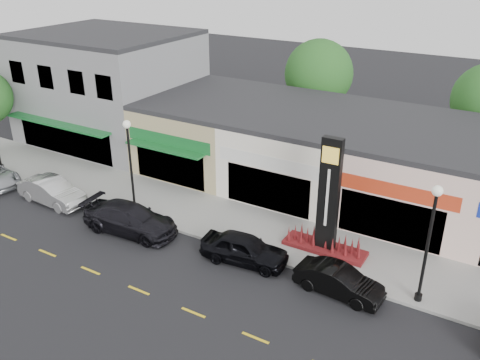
{
  "coord_description": "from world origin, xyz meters",
  "views": [
    {
      "loc": [
        10.39,
        -16.73,
        14.1
      ],
      "look_at": [
        -1.84,
        4.0,
        2.96
      ],
      "focal_mm": 38.0,
      "sensor_mm": 36.0,
      "label": 1
    }
  ],
  "objects": [
    {
      "name": "pylon_sign",
      "position": [
        3.0,
        4.2,
        2.27
      ],
      "size": [
        4.2,
        1.3,
        6.0
      ],
      "color": "#5F1710",
      "rests_on": "sidewalk"
    },
    {
      "name": "sidewalk",
      "position": [
        0.0,
        4.35,
        0.07
      ],
      "size": [
        52.0,
        4.3,
        0.15
      ],
      "primitive_type": "cube",
      "color": "gray",
      "rests_on": "ground"
    },
    {
      "name": "car_black_conv",
      "position": [
        4.79,
        1.35,
        0.65
      ],
      "size": [
        1.67,
        4.06,
        1.31
      ],
      "primitive_type": "imported",
      "rotation": [
        0.0,
        0.0,
        1.5
      ],
      "color": "black",
      "rests_on": "ground"
    },
    {
      "name": "car_dark_sedan",
      "position": [
        -6.79,
        0.79,
        0.78
      ],
      "size": [
        2.62,
        5.53,
        1.56
      ],
      "primitive_type": "imported",
      "rotation": [
        0.0,
        0.0,
        1.65
      ],
      "color": "black",
      "rests_on": "ground"
    },
    {
      "name": "building_grey_2story",
      "position": [
        -18.0,
        11.48,
        4.14
      ],
      "size": [
        12.0,
        10.95,
        8.3
      ],
      "color": "slate",
      "rests_on": "ground"
    },
    {
      "name": "tree_rear_west",
      "position": [
        -4.0,
        19.5,
        5.22
      ],
      "size": [
        5.2,
        5.2,
        7.83
      ],
      "color": "#382619",
      "rests_on": "ground"
    },
    {
      "name": "car_black_sedan",
      "position": [
        -0.06,
        1.41,
        0.74
      ],
      "size": [
        2.2,
        4.49,
        1.47
      ],
      "primitive_type": "imported",
      "rotation": [
        0.0,
        0.0,
        1.68
      ],
      "color": "black",
      "rests_on": "ground"
    },
    {
      "name": "shop_cream",
      "position": [
        -1.5,
        11.47,
        2.4
      ],
      "size": [
        7.0,
        10.01,
        4.8
      ],
      "color": "beige",
      "rests_on": "ground"
    },
    {
      "name": "shop_beige",
      "position": [
        -8.5,
        11.46,
        2.4
      ],
      "size": [
        7.0,
        10.85,
        4.8
      ],
      "color": "tan",
      "rests_on": "ground"
    },
    {
      "name": "curb",
      "position": [
        0.0,
        2.1,
        0.07
      ],
      "size": [
        52.0,
        0.2,
        0.15
      ],
      "primitive_type": "cube",
      "color": "gray",
      "rests_on": "ground"
    },
    {
      "name": "shop_pink_w",
      "position": [
        5.5,
        11.47,
        2.4
      ],
      "size": [
        7.0,
        10.01,
        4.8
      ],
      "color": "beige",
      "rests_on": "ground"
    },
    {
      "name": "ground",
      "position": [
        0.0,
        0.0,
        0.0
      ],
      "size": [
        120.0,
        120.0,
        0.0
      ],
      "primitive_type": "plane",
      "color": "black",
      "rests_on": "ground"
    },
    {
      "name": "lamp_west_near",
      "position": [
        -8.0,
        2.5,
        3.48
      ],
      "size": [
        0.44,
        0.44,
        5.47
      ],
      "color": "black",
      "rests_on": "sidewalk"
    },
    {
      "name": "lamp_east_near",
      "position": [
        8.0,
        2.5,
        3.48
      ],
      "size": [
        0.44,
        0.44,
        5.47
      ],
      "color": "black",
      "rests_on": "sidewalk"
    },
    {
      "name": "car_white_van",
      "position": [
        -13.11,
        1.01,
        0.76
      ],
      "size": [
        1.78,
        4.66,
        1.52
      ],
      "primitive_type": "imported",
      "rotation": [
        0.0,
        0.0,
        1.53
      ],
      "color": "#B9B9B9",
      "rests_on": "ground"
    }
  ]
}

